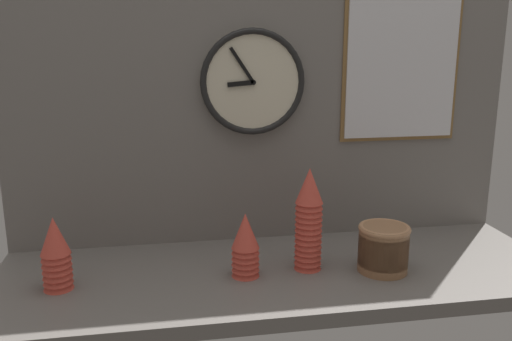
% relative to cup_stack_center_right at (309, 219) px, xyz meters
% --- Properties ---
extents(ground_plane, '(1.60, 0.56, 0.04)m').
position_rel_cup_stack_center_right_xyz_m(ground_plane, '(-0.07, 0.02, -0.17)').
color(ground_plane, slate).
extents(wall_tiled_back, '(1.60, 0.03, 1.05)m').
position_rel_cup_stack_center_right_xyz_m(wall_tiled_back, '(-0.07, 0.28, 0.38)').
color(wall_tiled_back, slate).
rests_on(wall_tiled_back, ground_plane).
extents(cup_stack_center_right, '(0.08, 0.08, 0.30)m').
position_rel_cup_stack_center_right_xyz_m(cup_stack_center_right, '(0.00, 0.00, 0.00)').
color(cup_stack_center_right, '#DB4C3D').
rests_on(cup_stack_center_right, ground_plane).
extents(cup_stack_far_left, '(0.08, 0.08, 0.20)m').
position_rel_cup_stack_center_right_xyz_m(cup_stack_far_left, '(-0.68, -0.01, -0.05)').
color(cup_stack_far_left, '#DB4C3D').
rests_on(cup_stack_far_left, ground_plane).
extents(cup_stack_center, '(0.08, 0.08, 0.18)m').
position_rel_cup_stack_center_right_xyz_m(cup_stack_center, '(-0.18, -0.02, -0.06)').
color(cup_stack_center, '#DB4C3D').
rests_on(cup_stack_center, ground_plane).
extents(bowl_stack_right, '(0.14, 0.14, 0.13)m').
position_rel_cup_stack_center_right_xyz_m(bowl_stack_right, '(0.20, -0.05, -0.08)').
color(bowl_stack_right, '#996B47').
rests_on(bowl_stack_right, ground_plane).
extents(wall_clock, '(0.32, 0.03, 0.32)m').
position_rel_cup_stack_center_right_xyz_m(wall_clock, '(-0.12, 0.25, 0.36)').
color(wall_clock, beige).
extents(menu_board, '(0.39, 0.01, 0.49)m').
position_rel_cup_stack_center_right_xyz_m(menu_board, '(0.37, 0.26, 0.41)').
color(menu_board, olive).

